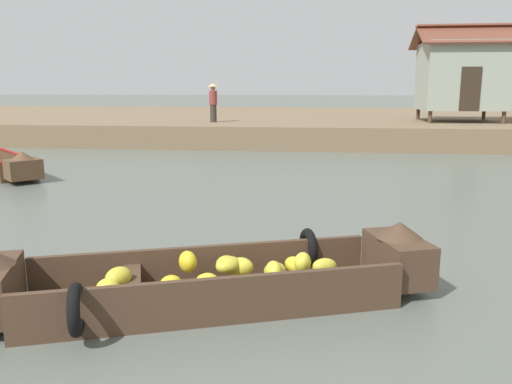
{
  "coord_description": "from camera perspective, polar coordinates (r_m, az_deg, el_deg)",
  "views": [
    {
      "loc": [
        1.05,
        -0.26,
        2.41
      ],
      "look_at": [
        0.14,
        7.65,
        0.79
      ],
      "focal_mm": 36.08,
      "sensor_mm": 36.0,
      "label": 1
    }
  ],
  "objects": [
    {
      "name": "ground_plane",
      "position": [
        10.59,
        0.74,
        -1.63
      ],
      "size": [
        300.0,
        300.0,
        0.0
      ],
      "primitive_type": "plane",
      "color": "#596056"
    },
    {
      "name": "riverbank_strip",
      "position": [
        29.61,
        4.6,
        7.73
      ],
      "size": [
        160.0,
        20.0,
        0.92
      ],
      "primitive_type": "cube",
      "color": "#756047",
      "rests_on": "ground"
    },
    {
      "name": "banana_boat",
      "position": [
        5.89,
        -4.89,
        -9.66
      ],
      "size": [
        5.14,
        2.69,
        0.83
      ],
      "color": "#473323",
      "rests_on": "ground"
    },
    {
      "name": "stilt_house_left",
      "position": [
        24.71,
        21.82,
        11.99
      ],
      "size": [
        4.07,
        3.51,
        4.15
      ],
      "color": "#4C3826",
      "rests_on": "riverbank_strip"
    },
    {
      "name": "vendor_person",
      "position": [
        22.66,
        -4.77,
        10.07
      ],
      "size": [
        0.44,
        0.44,
        1.66
      ],
      "color": "#332D28",
      "rests_on": "riverbank_strip"
    }
  ]
}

